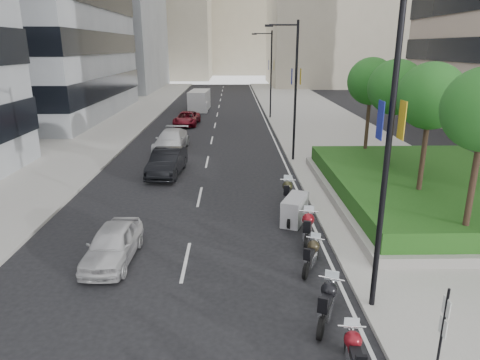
{
  "coord_description": "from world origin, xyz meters",
  "views": [
    {
      "loc": [
        0.21,
        -9.88,
        7.41
      ],
      "look_at": [
        0.53,
        7.44,
        2.0
      ],
      "focal_mm": 32.0,
      "sensor_mm": 36.0,
      "label": 1
    }
  ],
  "objects_px": {
    "car_b": "(167,162)",
    "car_c": "(171,140)",
    "car_a": "(113,244)",
    "parking_sign": "(442,331)",
    "motorcycle_5": "(295,210)",
    "motorcycle_6": "(287,193)",
    "motorcycle_4": "(307,228)",
    "delivery_van": "(199,101)",
    "lamp_post_0": "(383,141)",
    "motorcycle_3": "(312,255)",
    "lamp_post_2": "(270,70)",
    "motorcycle_1": "(354,355)",
    "lamp_post_1": "(293,85)",
    "motorcycle_2": "(327,303)",
    "car_d": "(187,118)"
  },
  "relations": [
    {
      "from": "car_b",
      "to": "car_c",
      "type": "height_order",
      "value": "car_b"
    },
    {
      "from": "car_a",
      "to": "parking_sign",
      "type": "bearing_deg",
      "value": -32.53
    },
    {
      "from": "motorcycle_5",
      "to": "motorcycle_6",
      "type": "height_order",
      "value": "motorcycle_5"
    },
    {
      "from": "motorcycle_4",
      "to": "car_c",
      "type": "height_order",
      "value": "car_c"
    },
    {
      "from": "parking_sign",
      "to": "car_c",
      "type": "relative_size",
      "value": 0.48
    },
    {
      "from": "parking_sign",
      "to": "delivery_van",
      "type": "distance_m",
      "value": 45.35
    },
    {
      "from": "lamp_post_0",
      "to": "car_a",
      "type": "relative_size",
      "value": 2.34
    },
    {
      "from": "motorcycle_3",
      "to": "car_a",
      "type": "distance_m",
      "value": 7.07
    },
    {
      "from": "lamp_post_2",
      "to": "parking_sign",
      "type": "bearing_deg",
      "value": -89.01
    },
    {
      "from": "motorcycle_4",
      "to": "car_c",
      "type": "xyz_separation_m",
      "value": [
        -7.49,
        16.0,
        0.14
      ]
    },
    {
      "from": "motorcycle_1",
      "to": "motorcycle_6",
      "type": "height_order",
      "value": "motorcycle_6"
    },
    {
      "from": "motorcycle_4",
      "to": "delivery_van",
      "type": "relative_size",
      "value": 0.4
    },
    {
      "from": "motorcycle_5",
      "to": "car_a",
      "type": "relative_size",
      "value": 0.54
    },
    {
      "from": "lamp_post_1",
      "to": "motorcycle_3",
      "type": "relative_size",
      "value": 4.88
    },
    {
      "from": "car_b",
      "to": "motorcycle_3",
      "type": "bearing_deg",
      "value": -55.85
    },
    {
      "from": "lamp_post_1",
      "to": "motorcycle_2",
      "type": "distance_m",
      "value": 18.18
    },
    {
      "from": "motorcycle_6",
      "to": "motorcycle_1",
      "type": "bearing_deg",
      "value": -169.59
    },
    {
      "from": "car_a",
      "to": "car_d",
      "type": "height_order",
      "value": "car_d"
    },
    {
      "from": "car_b",
      "to": "delivery_van",
      "type": "relative_size",
      "value": 0.83
    },
    {
      "from": "car_a",
      "to": "delivery_van",
      "type": "relative_size",
      "value": 0.68
    },
    {
      "from": "car_c",
      "to": "motorcycle_3",
      "type": "bearing_deg",
      "value": -63.82
    },
    {
      "from": "lamp_post_2",
      "to": "motorcycle_4",
      "type": "xyz_separation_m",
      "value": [
        -1.0,
        -30.51,
        -4.46
      ]
    },
    {
      "from": "car_a",
      "to": "delivery_van",
      "type": "xyz_separation_m",
      "value": [
        0.31,
        38.4,
        0.44
      ]
    },
    {
      "from": "motorcycle_5",
      "to": "car_c",
      "type": "height_order",
      "value": "car_c"
    },
    {
      "from": "lamp_post_1",
      "to": "motorcycle_2",
      "type": "bearing_deg",
      "value": -94.26
    },
    {
      "from": "motorcycle_2",
      "to": "lamp_post_0",
      "type": "bearing_deg",
      "value": -43.85
    },
    {
      "from": "motorcycle_6",
      "to": "delivery_van",
      "type": "xyz_separation_m",
      "value": [
        -6.65,
        32.82,
        0.48
      ]
    },
    {
      "from": "motorcycle_6",
      "to": "car_a",
      "type": "xyz_separation_m",
      "value": [
        -6.96,
        -5.58,
        0.04
      ]
    },
    {
      "from": "parking_sign",
      "to": "motorcycle_2",
      "type": "bearing_deg",
      "value": 128.96
    },
    {
      "from": "motorcycle_3",
      "to": "motorcycle_5",
      "type": "distance_m",
      "value": 4.15
    },
    {
      "from": "motorcycle_1",
      "to": "lamp_post_1",
      "type": "bearing_deg",
      "value": 1.92
    },
    {
      "from": "motorcycle_2",
      "to": "motorcycle_4",
      "type": "height_order",
      "value": "motorcycle_4"
    },
    {
      "from": "motorcycle_5",
      "to": "delivery_van",
      "type": "height_order",
      "value": "delivery_van"
    },
    {
      "from": "car_b",
      "to": "delivery_van",
      "type": "height_order",
      "value": "delivery_van"
    },
    {
      "from": "motorcycle_4",
      "to": "motorcycle_5",
      "type": "xyz_separation_m",
      "value": [
        -0.21,
        2.06,
        -0.03
      ]
    },
    {
      "from": "motorcycle_6",
      "to": "car_c",
      "type": "xyz_separation_m",
      "value": [
        -7.21,
        11.78,
        0.13
      ]
    },
    {
      "from": "car_a",
      "to": "delivery_van",
      "type": "height_order",
      "value": "delivery_van"
    },
    {
      "from": "car_c",
      "to": "car_d",
      "type": "height_order",
      "value": "car_c"
    },
    {
      "from": "car_c",
      "to": "parking_sign",
      "type": "bearing_deg",
      "value": -64.47
    },
    {
      "from": "lamp_post_0",
      "to": "car_d",
      "type": "height_order",
      "value": "lamp_post_0"
    },
    {
      "from": "motorcycle_4",
      "to": "lamp_post_0",
      "type": "bearing_deg",
      "value": -154.51
    },
    {
      "from": "lamp_post_2",
      "to": "motorcycle_5",
      "type": "bearing_deg",
      "value": -92.44
    },
    {
      "from": "lamp_post_0",
      "to": "motorcycle_6",
      "type": "height_order",
      "value": "lamp_post_0"
    },
    {
      "from": "lamp_post_0",
      "to": "motorcycle_1",
      "type": "bearing_deg",
      "value": -113.13
    },
    {
      "from": "parking_sign",
      "to": "motorcycle_3",
      "type": "bearing_deg",
      "value": 109.07
    },
    {
      "from": "motorcycle_4",
      "to": "lamp_post_1",
      "type": "bearing_deg",
      "value": 8.3
    },
    {
      "from": "motorcycle_1",
      "to": "motorcycle_2",
      "type": "height_order",
      "value": "motorcycle_2"
    },
    {
      "from": "lamp_post_0",
      "to": "motorcycle_3",
      "type": "relative_size",
      "value": 4.88
    },
    {
      "from": "motorcycle_5",
      "to": "car_c",
      "type": "xyz_separation_m",
      "value": [
        -7.28,
        13.93,
        0.17
      ]
    },
    {
      "from": "lamp_post_1",
      "to": "motorcycle_4",
      "type": "distance_m",
      "value": 13.31
    }
  ]
}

